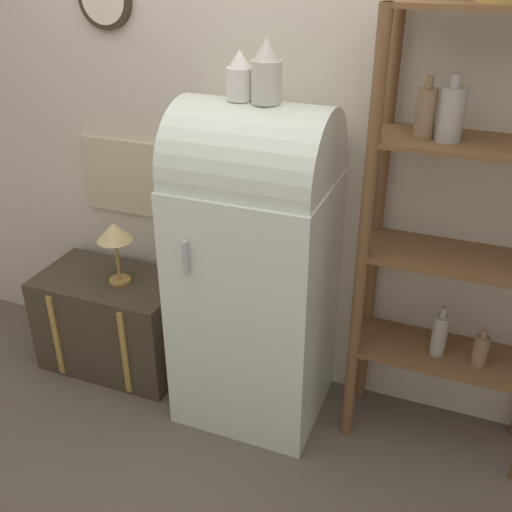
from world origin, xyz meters
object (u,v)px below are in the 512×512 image
(vase_left, at_px, (240,77))
(vase_center, at_px, (267,73))
(refrigerator, at_px, (255,265))
(suitcase_trunk, at_px, (114,321))
(desk_lamp, at_px, (114,235))

(vase_left, xyz_separation_m, vase_center, (0.11, -0.01, 0.02))
(refrigerator, bearing_deg, suitcase_trunk, 178.15)
(refrigerator, relative_size, vase_center, 6.26)
(desk_lamp, bearing_deg, vase_left, -1.86)
(vase_center, distance_m, desk_lamp, 1.15)
(refrigerator, height_order, desk_lamp, refrigerator)
(vase_left, bearing_deg, suitcase_trunk, 177.85)
(refrigerator, relative_size, suitcase_trunk, 2.02)
(suitcase_trunk, height_order, desk_lamp, desk_lamp)
(suitcase_trunk, height_order, vase_center, vase_center)
(vase_left, height_order, desk_lamp, vase_left)
(desk_lamp, bearing_deg, vase_center, -2.12)
(vase_center, height_order, desk_lamp, vase_center)
(vase_left, bearing_deg, refrigerator, 1.91)
(refrigerator, xyz_separation_m, vase_left, (-0.06, -0.00, 0.81))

